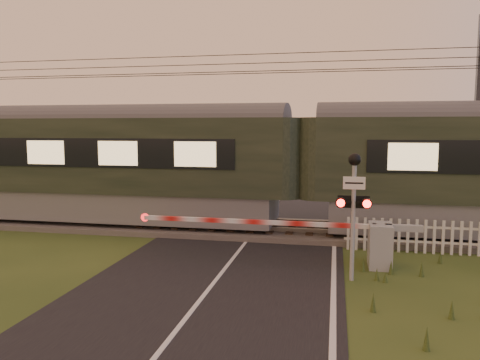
% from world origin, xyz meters
% --- Properties ---
extents(ground, '(160.00, 160.00, 0.00)m').
position_xyz_m(ground, '(0.00, 0.00, 0.00)').
color(ground, '#2A3F18').
rests_on(ground, ground).
extents(road, '(6.00, 140.00, 0.03)m').
position_xyz_m(road, '(0.02, -0.23, 0.01)').
color(road, black).
rests_on(road, ground).
extents(track_bed, '(140.00, 3.40, 0.39)m').
position_xyz_m(track_bed, '(0.00, 6.50, 0.07)').
color(track_bed, '#47423D').
rests_on(track_bed, ground).
extents(overhead_wires, '(120.00, 0.62, 0.62)m').
position_xyz_m(overhead_wires, '(0.00, 6.50, 5.72)').
color(overhead_wires, black).
rests_on(overhead_wires, ground).
extents(train, '(44.39, 3.06, 4.14)m').
position_xyz_m(train, '(1.62, 6.50, 2.35)').
color(train, slate).
rests_on(train, ground).
extents(boom_gate, '(7.68, 0.89, 1.18)m').
position_xyz_m(boom_gate, '(3.52, 2.96, 0.65)').
color(boom_gate, gray).
rests_on(boom_gate, ground).
extents(crossing_signal, '(0.77, 0.34, 3.04)m').
position_xyz_m(crossing_signal, '(3.17, 1.71, 2.09)').
color(crossing_signal, gray).
rests_on(crossing_signal, ground).
extents(picket_fence, '(3.87, 0.08, 0.99)m').
position_xyz_m(picket_fence, '(4.96, 4.60, 0.50)').
color(picket_fence, silver).
rests_on(picket_fence, ground).
extents(catenary_mast, '(0.24, 2.47, 7.59)m').
position_xyz_m(catenary_mast, '(7.69, 8.73, 3.93)').
color(catenary_mast, '#2D2D30').
rests_on(catenary_mast, ground).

